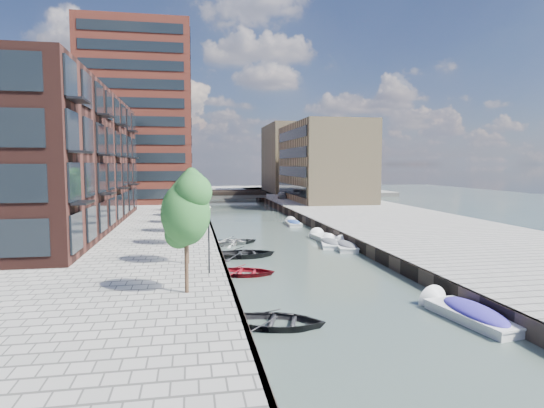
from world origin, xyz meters
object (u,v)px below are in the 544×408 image
object	(u,v)px
tree_0	(186,209)
tree_6	(189,180)
sloop_2	(243,275)
car	(282,194)
sloop_3	(234,244)
motorboat_4	(345,246)
tree_3	(188,188)
sloop_0	(277,327)
sloop_1	(244,257)
sloop_4	(234,244)
bridge	(232,195)
tree_1	(187,199)
tree_4	(188,185)
tree_5	(188,182)
motorboat_3	(293,223)
motorboat_1	(330,243)
motorboat_2	(325,239)
tree_2	(187,192)

from	to	relation	value
tree_0	tree_6	world-z (taller)	same
sloop_2	car	distance (m)	57.76
sloop_3	motorboat_4	bearing A→B (deg)	-134.74
motorboat_4	tree_3	bearing A→B (deg)	158.68
sloop_0	sloop_2	xyz separation A→B (m)	(-0.43, 10.16, 0.00)
motorboat_4	tree_6	bearing A→B (deg)	117.85
tree_6	sloop_1	size ratio (longest dim) A/B	1.16
tree_3	sloop_4	xyz separation A→B (m)	(4.30, -1.38, -5.31)
sloop_1	sloop_4	world-z (taller)	sloop_1
bridge	tree_1	size ratio (longest dim) A/B	2.18
tree_4	sloop_2	world-z (taller)	tree_4
tree_5	sloop_0	bearing A→B (deg)	-83.74
tree_4	tree_5	size ratio (longest dim) A/B	1.00
tree_6	motorboat_3	xyz separation A→B (m)	(12.85, -10.06, -5.12)
motorboat_1	tree_5	bearing A→B (deg)	126.33
tree_1	tree_5	world-z (taller)	same
sloop_0	car	xyz separation A→B (m)	(13.61, 66.16, 1.73)
tree_3	motorboat_4	xyz separation A→B (m)	(13.97, -5.45, -5.11)
sloop_3	sloop_4	bearing A→B (deg)	-35.04
tree_1	motorboat_2	world-z (taller)	tree_1
sloop_3	tree_3	bearing A→B (deg)	45.44
tree_4	sloop_0	size ratio (longest dim) A/B	1.30
tree_4	sloop_3	distance (m)	11.00
tree_3	sloop_3	bearing A→B (deg)	-21.19
tree_2	car	xyz separation A→B (m)	(17.78, 49.16, -3.57)
tree_2	sloop_2	xyz separation A→B (m)	(3.74, -6.84, -5.31)
bridge	car	world-z (taller)	car
tree_4	motorboat_1	distance (m)	17.69
motorboat_3	tree_0	bearing A→B (deg)	-111.92
bridge	sloop_2	xyz separation A→B (m)	(-4.76, -60.84, -1.39)
tree_1	sloop_0	world-z (taller)	tree_1
motorboat_2	car	bearing A→B (deg)	84.28
bridge	tree_0	size ratio (longest dim) A/B	2.18
tree_2	sloop_1	xyz separation A→B (m)	(4.49, -0.84, -5.31)
motorboat_3	tree_4	bearing A→B (deg)	-162.96
tree_3	motorboat_4	distance (m)	15.85
sloop_4	motorboat_3	distance (m)	15.00
tree_4	sloop_1	bearing A→B (deg)	-73.17
tree_6	motorboat_3	world-z (taller)	tree_6
tree_2	tree_5	size ratio (longest dim) A/B	1.00
motorboat_2	car	size ratio (longest dim) A/B	1.28
sloop_4	motorboat_2	world-z (taller)	motorboat_2
tree_2	motorboat_4	xyz separation A→B (m)	(13.97, 1.55, -5.11)
tree_1	car	size ratio (longest dim) A/B	1.38
sloop_1	sloop_2	size ratio (longest dim) A/B	1.18
sloop_3	motorboat_2	bearing A→B (deg)	-108.26
sloop_3	motorboat_3	distance (m)	15.25
sloop_4	bridge	bearing A→B (deg)	-10.87
tree_2	tree_5	distance (m)	21.00
tree_4	sloop_0	world-z (taller)	tree_4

